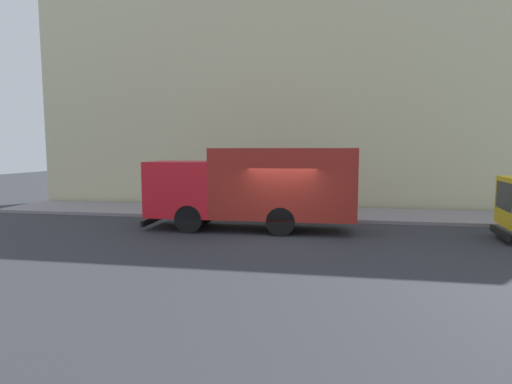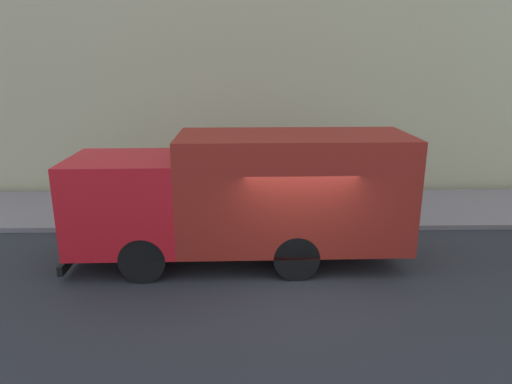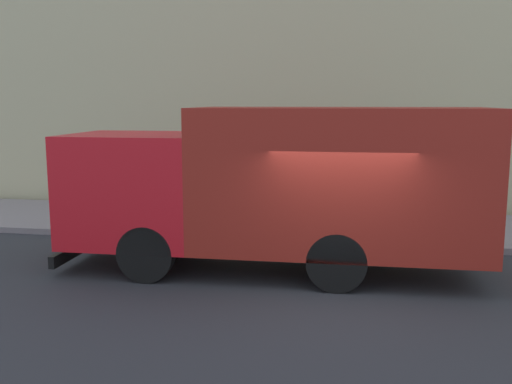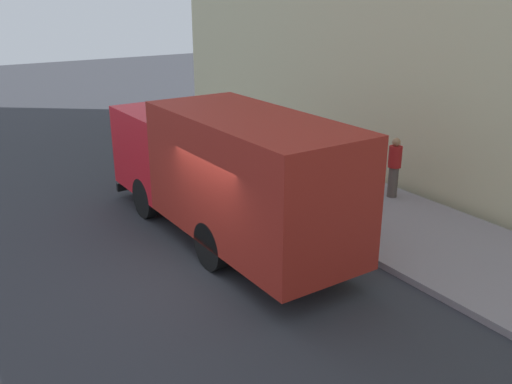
# 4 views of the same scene
# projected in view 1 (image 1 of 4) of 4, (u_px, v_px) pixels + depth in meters

# --- Properties ---
(ground) EXTENTS (80.00, 80.00, 0.00)m
(ground) POSITION_uv_depth(u_px,v_px,m) (282.00, 235.00, 15.06)
(ground) COLOR #2E3036
(sidewalk) EXTENTS (3.90, 30.00, 0.15)m
(sidewalk) POSITION_uv_depth(u_px,v_px,m) (293.00, 213.00, 19.91)
(sidewalk) COLOR gray
(sidewalk) RESTS_ON ground
(building_facade) EXTENTS (0.50, 30.00, 12.09)m
(building_facade) POSITION_uv_depth(u_px,v_px,m) (298.00, 96.00, 21.69)
(building_facade) COLOR beige
(building_facade) RESTS_ON ground
(large_utility_truck) EXTENTS (2.47, 8.23, 3.23)m
(large_utility_truck) POSITION_uv_depth(u_px,v_px,m) (254.00, 185.00, 16.00)
(large_utility_truck) COLOR red
(large_utility_truck) RESTS_ON ground
(pedestrian_walking) EXTENTS (0.44, 0.44, 1.71)m
(pedestrian_walking) POSITION_uv_depth(u_px,v_px,m) (279.00, 190.00, 21.17)
(pedestrian_walking) COLOR #4F453E
(pedestrian_walking) RESTS_ON sidewalk
(traffic_cone_orange) EXTENTS (0.46, 0.46, 0.66)m
(traffic_cone_orange) POSITION_uv_depth(u_px,v_px,m) (184.00, 207.00, 19.10)
(traffic_cone_orange) COLOR orange
(traffic_cone_orange) RESTS_ON sidewalk
(street_sign_post) EXTENTS (0.44, 0.08, 2.41)m
(street_sign_post) POSITION_uv_depth(u_px,v_px,m) (244.00, 185.00, 18.54)
(street_sign_post) COLOR #4C5156
(street_sign_post) RESTS_ON sidewalk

